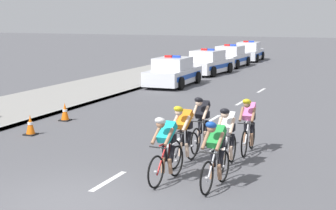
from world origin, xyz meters
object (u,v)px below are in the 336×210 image
(traffic_cone_near, at_px, (65,112))
(cyclist_fourth, at_px, (227,136))
(cyclist_third, at_px, (183,134))
(cyclist_second, at_px, (215,153))
(police_car_second, at_px, (208,63))
(cyclist_sixth, at_px, (248,124))
(cyclist_lead, at_px, (166,148))
(police_car_nearest, at_px, (173,73))
(cyclist_fifth, at_px, (202,122))
(police_car_furthest, at_px, (249,52))
(police_car_third, at_px, (230,57))
(traffic_cone_mid, at_px, (30,125))

(traffic_cone_near, bearing_deg, cyclist_fourth, -28.04)
(traffic_cone_near, bearing_deg, cyclist_third, -33.14)
(cyclist_second, xyz_separation_m, police_car_second, (-7.07, 21.67, -0.11))
(cyclist_second, height_order, cyclist_sixth, same)
(police_car_second, bearing_deg, cyclist_second, -71.94)
(cyclist_lead, distance_m, cyclist_fourth, 1.89)
(cyclist_second, xyz_separation_m, police_car_nearest, (-7.06, 15.67, -0.11))
(cyclist_fifth, xyz_separation_m, police_car_furthest, (-5.74, 29.24, -0.11))
(cyclist_fifth, xyz_separation_m, cyclist_sixth, (1.25, 0.21, 0.00))
(cyclist_lead, distance_m, police_car_third, 27.45)
(cyclist_lead, distance_m, police_car_nearest, 16.72)
(cyclist_second, height_order, cyclist_fifth, same)
(cyclist_fourth, relative_size, cyclist_sixth, 1.00)
(cyclist_lead, height_order, cyclist_second, same)
(cyclist_fifth, bearing_deg, police_car_second, 107.17)
(police_car_nearest, relative_size, police_car_second, 0.97)
(police_car_furthest, bearing_deg, cyclist_fifth, -78.89)
(cyclist_second, relative_size, cyclist_fifth, 1.00)
(police_car_second, bearing_deg, traffic_cone_mid, -89.46)
(cyclist_third, xyz_separation_m, cyclist_fourth, (1.09, 0.12, 0.00))
(cyclist_second, xyz_separation_m, cyclist_third, (-1.30, 1.55, 0.00))
(cyclist_sixth, xyz_separation_m, police_car_third, (-6.99, 23.55, -0.11))
(police_car_furthest, xyz_separation_m, traffic_cone_mid, (0.17, -29.34, -0.37))
(cyclist_sixth, height_order, police_car_nearest, police_car_nearest)
(police_car_second, relative_size, traffic_cone_near, 7.11)
(police_car_nearest, distance_m, traffic_cone_mid, 12.70)
(cyclist_sixth, distance_m, police_car_third, 24.56)
(cyclist_sixth, bearing_deg, traffic_cone_mid, -177.40)
(cyclist_third, distance_m, police_car_nearest, 15.25)
(traffic_cone_near, bearing_deg, cyclist_fifth, -21.41)
(police_car_furthest, bearing_deg, traffic_cone_mid, -89.66)
(cyclist_lead, relative_size, traffic_cone_mid, 2.69)
(cyclist_fourth, distance_m, traffic_cone_mid, 6.82)
(police_car_second, height_order, police_car_furthest, same)
(police_car_nearest, xyz_separation_m, police_car_third, (-0.00, 11.17, 0.00))
(cyclist_sixth, distance_m, traffic_cone_mid, 6.84)
(cyclist_lead, distance_m, cyclist_fifth, 3.06)
(cyclist_third, bearing_deg, cyclist_sixth, 54.76)
(police_car_nearest, bearing_deg, police_car_second, 90.02)
(cyclist_fourth, bearing_deg, police_car_third, 105.24)
(cyclist_fourth, bearing_deg, traffic_cone_mid, 168.92)
(cyclist_lead, distance_m, police_car_furthest, 32.83)
(cyclist_sixth, bearing_deg, cyclist_fourth, -94.73)
(cyclist_fourth, bearing_deg, police_car_nearest, 116.09)
(cyclist_fifth, relative_size, police_car_furthest, 0.38)
(cyclist_second, distance_m, police_car_furthest, 33.08)
(cyclist_fifth, relative_size, police_car_second, 0.38)
(police_car_nearest, distance_m, police_car_furthest, 16.65)
(cyclist_lead, relative_size, police_car_furthest, 0.38)
(police_car_furthest, bearing_deg, cyclist_lead, -79.63)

